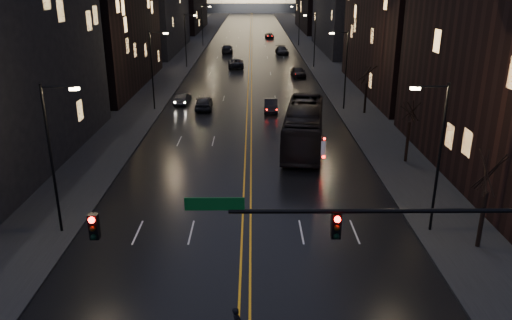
{
  "coord_description": "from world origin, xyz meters",
  "views": [
    {
      "loc": [
        0.4,
        -16.59,
        14.19
      ],
      "look_at": [
        0.6,
        13.0,
        3.52
      ],
      "focal_mm": 35.0,
      "sensor_mm": 36.0,
      "label": 1
    }
  ],
  "objects_px": {
    "receding_car_a": "(271,106)",
    "traffic_signal": "(399,237)",
    "bus": "(304,127)",
    "oncoming_car_b": "(182,99)",
    "oncoming_car_a": "(204,102)"
  },
  "relations": [
    {
      "from": "traffic_signal",
      "to": "oncoming_car_b",
      "type": "distance_m",
      "value": 45.35
    },
    {
      "from": "traffic_signal",
      "to": "bus",
      "type": "distance_m",
      "value": 26.62
    },
    {
      "from": "oncoming_car_a",
      "to": "oncoming_car_b",
      "type": "distance_m",
      "value": 3.74
    },
    {
      "from": "bus",
      "to": "oncoming_car_b",
      "type": "xyz_separation_m",
      "value": [
        -13.14,
        16.49,
        -1.17
      ]
    },
    {
      "from": "traffic_signal",
      "to": "bus",
      "type": "relative_size",
      "value": 1.29
    },
    {
      "from": "bus",
      "to": "traffic_signal",
      "type": "bearing_deg",
      "value": -80.06
    },
    {
      "from": "bus",
      "to": "receding_car_a",
      "type": "xyz_separation_m",
      "value": [
        -2.49,
        12.8,
        -1.16
      ]
    },
    {
      "from": "bus",
      "to": "receding_car_a",
      "type": "distance_m",
      "value": 13.09
    },
    {
      "from": "traffic_signal",
      "to": "oncoming_car_b",
      "type": "bearing_deg",
      "value": 108.15
    },
    {
      "from": "oncoming_car_a",
      "to": "receding_car_a",
      "type": "distance_m",
      "value": 7.93
    },
    {
      "from": "traffic_signal",
      "to": "receding_car_a",
      "type": "distance_m",
      "value": 39.6
    },
    {
      "from": "traffic_signal",
      "to": "oncoming_car_a",
      "type": "relative_size",
      "value": 3.58
    },
    {
      "from": "oncoming_car_a",
      "to": "oncoming_car_b",
      "type": "height_order",
      "value": "oncoming_car_a"
    },
    {
      "from": "receding_car_a",
      "to": "traffic_signal",
      "type": "bearing_deg",
      "value": -83.3
    },
    {
      "from": "oncoming_car_b",
      "to": "bus",
      "type": "bearing_deg",
      "value": 132.26
    }
  ]
}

